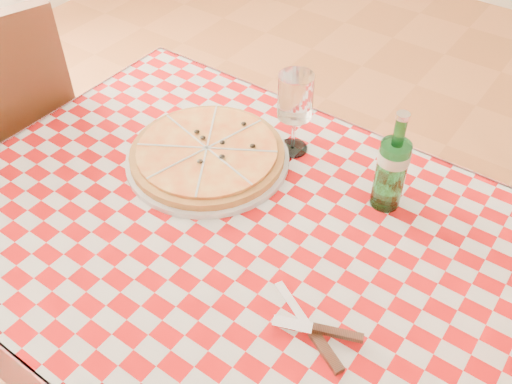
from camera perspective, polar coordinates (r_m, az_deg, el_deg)
dining_table at (r=1.23m, az=-0.88°, el=-7.29°), size 1.20×0.80×0.75m
tablecloth at (r=1.16m, az=-0.93°, el=-4.35°), size 1.30×0.90×0.01m
pizza_plate at (r=1.31m, az=-4.90°, el=3.91°), size 0.46×0.46×0.05m
water_bottle at (r=1.17m, az=13.55°, el=3.00°), size 0.07×0.07×0.23m
wine_glass at (r=1.29m, az=3.87°, el=7.77°), size 0.09×0.09×0.20m
cutlery at (r=1.01m, az=5.64°, el=-13.49°), size 0.22×0.19×0.02m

